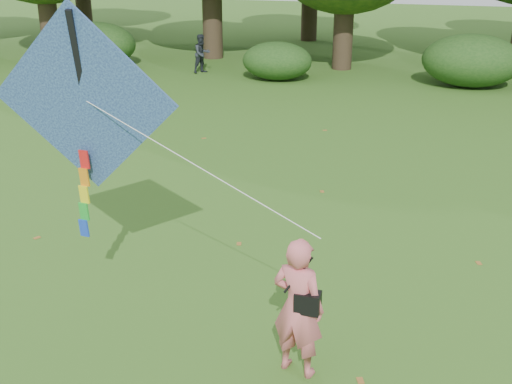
# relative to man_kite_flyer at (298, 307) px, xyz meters

# --- Properties ---
(ground) EXTENTS (100.00, 100.00, 0.00)m
(ground) POSITION_rel_man_kite_flyer_xyz_m (-0.75, -0.01, -0.90)
(ground) COLOR #265114
(ground) RESTS_ON ground
(man_kite_flyer) EXTENTS (0.74, 0.57, 1.80)m
(man_kite_flyer) POSITION_rel_man_kite_flyer_xyz_m (0.00, 0.00, 0.00)
(man_kite_flyer) COLOR #D6656A
(man_kite_flyer) RESTS_ON ground
(bystander_left) EXTENTS (0.90, 0.93, 1.52)m
(bystander_left) POSITION_rel_man_kite_flyer_xyz_m (-7.96, 17.56, -0.14)
(bystander_left) COLOR #23282F
(bystander_left) RESTS_ON ground
(crossbody_bag) EXTENTS (0.43, 0.20, 0.71)m
(crossbody_bag) POSITION_rel_man_kite_flyer_xyz_m (0.12, -0.03, 0.12)
(crossbody_bag) COLOR black
(crossbody_bag) RESTS_ON ground
(flying_kite) EXTENTS (4.63, 1.14, 3.29)m
(flying_kite) POSITION_rel_man_kite_flyer_xyz_m (-3.08, 0.75, 2.10)
(flying_kite) COLOR #2749A9
(flying_kite) RESTS_ON ground
(shrub_band) EXTENTS (39.15, 3.22, 1.88)m
(shrub_band) POSITION_rel_man_kite_flyer_xyz_m (-1.47, 17.59, -0.04)
(shrub_band) COLOR #264919
(shrub_band) RESTS_ON ground
(fallen_leaves) EXTENTS (8.60, 13.97, 0.01)m
(fallen_leaves) POSITION_rel_man_kite_flyer_xyz_m (-2.31, 3.16, -0.90)
(fallen_leaves) COLOR brown
(fallen_leaves) RESTS_ON ground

